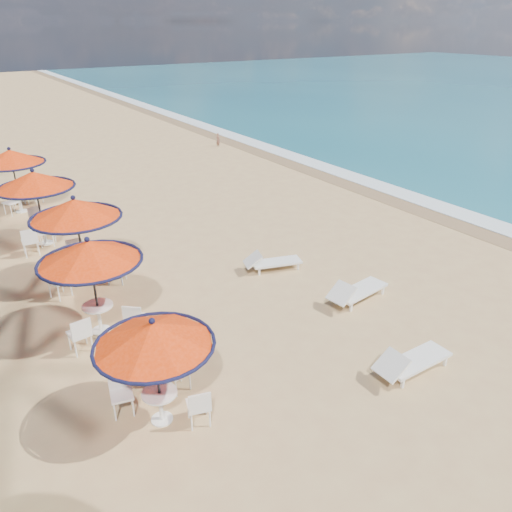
{
  "coord_description": "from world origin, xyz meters",
  "views": [
    {
      "loc": [
        -7.6,
        -7.01,
        6.91
      ],
      "look_at": [
        -0.99,
        3.13,
        1.2
      ],
      "focal_mm": 35.0,
      "sensor_mm": 36.0,
      "label": 1
    }
  ],
  "objects_px": {
    "lounger_far": "(271,261)",
    "lounger_near": "(411,361)",
    "station_1": "(91,262)",
    "station_2": "(77,220)",
    "station_0": "(156,346)",
    "lounger_mid": "(356,291)",
    "station_3": "(35,190)",
    "station_4": "(13,164)"
  },
  "relations": [
    {
      "from": "station_4",
      "to": "lounger_mid",
      "type": "bearing_deg",
      "value": -63.71
    },
    {
      "from": "station_2",
      "to": "lounger_far",
      "type": "height_order",
      "value": "station_2"
    },
    {
      "from": "lounger_mid",
      "to": "station_3",
      "type": "bearing_deg",
      "value": 117.61
    },
    {
      "from": "station_1",
      "to": "lounger_far",
      "type": "height_order",
      "value": "station_1"
    },
    {
      "from": "station_2",
      "to": "station_3",
      "type": "height_order",
      "value": "station_3"
    },
    {
      "from": "station_1",
      "to": "lounger_far",
      "type": "xyz_separation_m",
      "value": [
        5.38,
        0.51,
        -1.62
      ]
    },
    {
      "from": "lounger_mid",
      "to": "lounger_far",
      "type": "relative_size",
      "value": 1.09
    },
    {
      "from": "lounger_near",
      "to": "lounger_far",
      "type": "height_order",
      "value": "lounger_near"
    },
    {
      "from": "station_4",
      "to": "station_2",
      "type": "bearing_deg",
      "value": -86.61
    },
    {
      "from": "station_3",
      "to": "station_4",
      "type": "distance_m",
      "value": 3.92
    },
    {
      "from": "station_1",
      "to": "lounger_mid",
      "type": "height_order",
      "value": "station_1"
    },
    {
      "from": "station_3",
      "to": "station_4",
      "type": "bearing_deg",
      "value": 90.71
    },
    {
      "from": "station_0",
      "to": "station_3",
      "type": "height_order",
      "value": "station_3"
    },
    {
      "from": "lounger_near",
      "to": "lounger_mid",
      "type": "xyz_separation_m",
      "value": [
        1.16,
        2.9,
        0.01
      ]
    },
    {
      "from": "lounger_near",
      "to": "lounger_far",
      "type": "bearing_deg",
      "value": 87.05
    },
    {
      "from": "station_2",
      "to": "lounger_near",
      "type": "distance_m",
      "value": 9.45
    },
    {
      "from": "station_2",
      "to": "lounger_far",
      "type": "bearing_deg",
      "value": -25.52
    },
    {
      "from": "station_3",
      "to": "station_1",
      "type": "bearing_deg",
      "value": -90.38
    },
    {
      "from": "station_1",
      "to": "station_3",
      "type": "xyz_separation_m",
      "value": [
        0.04,
        6.41,
        0.01
      ]
    },
    {
      "from": "station_2",
      "to": "lounger_mid",
      "type": "relative_size",
      "value": 1.31
    },
    {
      "from": "station_3",
      "to": "station_4",
      "type": "height_order",
      "value": "station_3"
    },
    {
      "from": "station_0",
      "to": "station_3",
      "type": "distance_m",
      "value": 9.94
    },
    {
      "from": "lounger_near",
      "to": "lounger_mid",
      "type": "height_order",
      "value": "lounger_mid"
    },
    {
      "from": "station_0",
      "to": "station_1",
      "type": "distance_m",
      "value": 3.54
    },
    {
      "from": "lounger_near",
      "to": "station_2",
      "type": "bearing_deg",
      "value": 119.98
    },
    {
      "from": "station_3",
      "to": "lounger_mid",
      "type": "distance_m",
      "value": 10.8
    },
    {
      "from": "station_3",
      "to": "lounger_mid",
      "type": "xyz_separation_m",
      "value": [
        6.19,
        -8.7,
        -1.6
      ]
    },
    {
      "from": "station_2",
      "to": "lounger_near",
      "type": "xyz_separation_m",
      "value": [
        4.64,
        -8.07,
        -1.6
      ]
    },
    {
      "from": "station_1",
      "to": "station_2",
      "type": "bearing_deg",
      "value": 81.38
    },
    {
      "from": "station_4",
      "to": "lounger_near",
      "type": "relative_size",
      "value": 1.36
    },
    {
      "from": "station_1",
      "to": "station_4",
      "type": "height_order",
      "value": "station_4"
    },
    {
      "from": "lounger_far",
      "to": "station_1",
      "type": "bearing_deg",
      "value": -158.12
    },
    {
      "from": "station_3",
      "to": "lounger_near",
      "type": "relative_size",
      "value": 1.37
    },
    {
      "from": "station_3",
      "to": "lounger_near",
      "type": "height_order",
      "value": "station_3"
    },
    {
      "from": "station_0",
      "to": "station_1",
      "type": "height_order",
      "value": "station_1"
    },
    {
      "from": "station_0",
      "to": "lounger_mid",
      "type": "height_order",
      "value": "station_0"
    },
    {
      "from": "lounger_near",
      "to": "lounger_mid",
      "type": "distance_m",
      "value": 3.12
    },
    {
      "from": "lounger_far",
      "to": "lounger_mid",
      "type": "bearing_deg",
      "value": -56.7
    },
    {
      "from": "station_3",
      "to": "lounger_far",
      "type": "relative_size",
      "value": 1.43
    },
    {
      "from": "station_4",
      "to": "station_3",
      "type": "bearing_deg",
      "value": -89.29
    },
    {
      "from": "lounger_far",
      "to": "lounger_near",
      "type": "bearing_deg",
      "value": -76.63
    },
    {
      "from": "station_1",
      "to": "station_4",
      "type": "bearing_deg",
      "value": 90.03
    }
  ]
}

